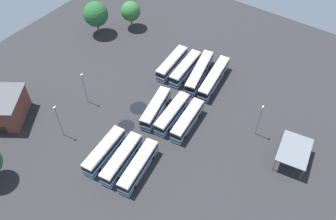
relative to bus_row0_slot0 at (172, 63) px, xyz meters
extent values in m
plane|color=#28282B|center=(14.98, 8.21, -1.88)|extent=(111.40, 111.40, 0.00)
cube|color=silver|center=(-0.01, 0.00, -0.02)|extent=(12.64, 3.72, 3.12)
cube|color=beige|center=(-0.01, 0.00, 1.61)|extent=(12.13, 3.47, 0.14)
cube|color=black|center=(-0.01, 0.00, 0.48)|extent=(12.71, 3.77, 1.00)
cube|color=#1E56A8|center=(-0.01, 0.00, -0.90)|extent=(12.71, 3.77, 0.62)
cube|color=black|center=(6.21, 0.60, 0.58)|extent=(0.26, 2.08, 1.15)
cylinder|color=black|center=(3.73, 1.53, -1.38)|extent=(1.02, 0.39, 1.00)
cylinder|color=black|center=(3.95, -0.80, -1.38)|extent=(1.02, 0.39, 1.00)
cylinder|color=black|center=(-3.96, 0.80, -1.38)|extent=(1.02, 0.39, 1.00)
cylinder|color=black|center=(-3.74, -1.54, -1.38)|extent=(1.02, 0.39, 1.00)
cube|color=silver|center=(-0.36, 3.96, -0.02)|extent=(12.68, 3.63, 3.12)
cube|color=beige|center=(-0.36, 3.96, 1.61)|extent=(12.16, 3.38, 0.14)
cube|color=black|center=(-0.36, 3.96, 0.48)|extent=(12.74, 3.67, 1.00)
cube|color=#1E56A8|center=(-0.36, 3.96, -0.90)|extent=(12.74, 3.67, 0.62)
cube|color=black|center=(5.88, 4.50, 0.58)|extent=(0.24, 2.09, 1.15)
cylinder|color=black|center=(3.40, 5.46, -1.38)|extent=(1.02, 0.39, 1.00)
cylinder|color=black|center=(3.60, 3.13, -1.38)|extent=(1.02, 0.39, 1.00)
cylinder|color=black|center=(-4.33, 4.79, -1.38)|extent=(1.02, 0.39, 1.00)
cylinder|color=black|center=(-4.12, 2.45, -1.38)|extent=(1.02, 0.39, 1.00)
cube|color=silver|center=(-1.10, 7.77, -0.02)|extent=(15.13, 5.72, 3.12)
cube|color=beige|center=(-1.10, 7.77, 1.61)|extent=(14.50, 5.40, 0.14)
cube|color=black|center=(-1.10, 7.77, 0.48)|extent=(15.21, 5.78, 1.00)
cube|color=#1E56A8|center=(-1.10, 7.77, -0.90)|extent=(15.21, 5.78, 0.62)
cube|color=black|center=(6.21, 9.40, 0.58)|extent=(0.51, 2.05, 1.15)
cube|color=#47474C|center=(-2.70, 7.42, -0.02)|extent=(1.44, 2.73, 3.00)
cylinder|color=black|center=(3.17, 9.92, -1.38)|extent=(1.04, 0.51, 1.00)
cylinder|color=black|center=(3.68, 7.64, -1.38)|extent=(1.04, 0.51, 1.00)
cylinder|color=black|center=(-5.87, 7.91, -1.38)|extent=(1.04, 0.51, 1.00)
cylinder|color=black|center=(-5.36, 5.63, -1.38)|extent=(1.04, 0.51, 1.00)
cube|color=silver|center=(-1.37, 11.93, -0.02)|extent=(15.14, 4.62, 3.12)
cube|color=beige|center=(-1.37, 11.93, 1.61)|extent=(14.52, 4.33, 0.14)
cube|color=black|center=(-1.37, 11.93, 0.48)|extent=(15.22, 4.67, 1.00)
cube|color=#1E56A8|center=(-1.37, 11.93, -0.90)|extent=(15.22, 4.67, 0.62)
cube|color=black|center=(6.04, 12.99, 0.58)|extent=(0.35, 2.08, 1.15)
cube|color=#47474C|center=(-3.00, 11.70, -0.02)|extent=(1.26, 2.70, 3.00)
cylinder|color=black|center=(3.05, 13.74, -1.38)|extent=(1.03, 0.44, 1.00)
cylinder|color=black|center=(3.38, 11.42, -1.38)|extent=(1.03, 0.44, 1.00)
cylinder|color=black|center=(-6.12, 12.44, -1.38)|extent=(1.03, 0.44, 1.00)
cylinder|color=black|center=(-5.79, 10.12, -1.38)|extent=(1.03, 0.44, 1.00)
cube|color=silver|center=(15.47, 6.06, -0.02)|extent=(12.03, 5.01, 3.12)
cube|color=beige|center=(15.47, 6.06, 1.61)|extent=(11.53, 4.71, 0.14)
cube|color=black|center=(15.47, 6.06, 0.48)|extent=(12.10, 5.06, 1.00)
cube|color=#1E56A8|center=(15.47, 6.06, -0.90)|extent=(12.10, 5.06, 0.62)
cube|color=black|center=(21.23, 7.33, 0.58)|extent=(0.51, 2.05, 1.15)
cylinder|color=black|center=(18.78, 7.99, -1.38)|extent=(1.04, 0.51, 1.00)
cylinder|color=black|center=(19.28, 5.70, -1.38)|extent=(1.04, 0.51, 1.00)
cylinder|color=black|center=(11.66, 6.43, -1.38)|extent=(1.04, 0.51, 1.00)
cylinder|color=black|center=(12.16, 4.14, -1.38)|extent=(1.04, 0.51, 1.00)
cube|color=silver|center=(14.56, 10.15, -0.02)|extent=(12.30, 3.55, 3.12)
cube|color=beige|center=(14.56, 10.15, 1.61)|extent=(11.80, 3.31, 0.14)
cube|color=black|center=(14.56, 10.15, 0.48)|extent=(12.36, 3.60, 1.00)
cube|color=#1E56A8|center=(14.56, 10.15, -0.90)|extent=(12.36, 3.60, 0.62)
cube|color=black|center=(20.62, 10.66, 0.58)|extent=(0.23, 2.09, 1.15)
cylinder|color=black|center=(18.21, 11.63, -1.38)|extent=(1.02, 0.38, 1.00)
cylinder|color=black|center=(18.41, 9.30, -1.38)|extent=(1.02, 0.38, 1.00)
cylinder|color=black|center=(10.72, 11.00, -1.38)|extent=(1.02, 0.38, 1.00)
cylinder|color=black|center=(10.91, 8.67, -1.38)|extent=(1.02, 0.38, 1.00)
cube|color=silver|center=(14.32, 14.13, -0.02)|extent=(11.99, 3.81, 3.12)
cube|color=beige|center=(14.32, 14.13, 1.61)|extent=(11.49, 3.55, 0.14)
cube|color=black|center=(14.32, 14.13, 0.48)|extent=(12.05, 3.85, 1.00)
cube|color=#1E56A8|center=(14.32, 14.13, -0.90)|extent=(12.05, 3.85, 0.62)
cube|color=black|center=(20.19, 14.77, 0.58)|extent=(0.29, 2.08, 1.15)
cylinder|color=black|center=(17.82, 15.69, -1.38)|extent=(1.03, 0.41, 1.00)
cylinder|color=black|center=(18.08, 13.36, -1.38)|extent=(1.03, 0.41, 1.00)
cylinder|color=black|center=(10.56, 14.90, -1.38)|extent=(1.03, 0.41, 1.00)
cylinder|color=black|center=(10.82, 12.57, -1.38)|extent=(1.03, 0.41, 1.00)
cube|color=silver|center=(31.42, 4.58, -0.02)|extent=(12.02, 3.80, 3.12)
cube|color=beige|center=(31.42, 4.58, 1.61)|extent=(11.53, 3.55, 0.14)
cube|color=black|center=(31.42, 4.58, 0.48)|extent=(12.08, 3.84, 1.00)
cube|color=#1E56A8|center=(31.42, 4.58, -0.90)|extent=(12.08, 3.84, 0.62)
cube|color=black|center=(37.30, 5.21, 0.58)|extent=(0.28, 2.08, 1.15)
cylinder|color=black|center=(34.93, 6.14, -1.38)|extent=(1.03, 0.41, 1.00)
cylinder|color=black|center=(35.19, 3.81, -1.38)|extent=(1.03, 0.41, 1.00)
cylinder|color=black|center=(27.65, 5.35, -1.38)|extent=(1.03, 0.41, 1.00)
cylinder|color=black|center=(27.90, 3.02, -1.38)|extent=(1.03, 0.41, 1.00)
cube|color=silver|center=(30.86, 8.78, -0.02)|extent=(12.54, 4.25, 3.12)
cube|color=beige|center=(30.86, 8.78, 1.61)|extent=(12.02, 3.98, 0.14)
cube|color=black|center=(30.86, 8.78, 0.48)|extent=(12.60, 4.30, 1.00)
cube|color=#1E56A8|center=(30.86, 8.78, -0.90)|extent=(12.60, 4.30, 0.62)
cube|color=black|center=(36.96, 9.65, 0.58)|extent=(0.35, 2.08, 1.15)
cylinder|color=black|center=(34.47, 10.48, -1.38)|extent=(1.03, 0.44, 1.00)
cylinder|color=black|center=(34.80, 8.16, -1.38)|extent=(1.03, 0.44, 1.00)
cylinder|color=black|center=(26.92, 9.41, -1.38)|extent=(1.03, 0.44, 1.00)
cylinder|color=black|center=(27.25, 7.09, -1.38)|extent=(1.03, 0.44, 1.00)
cube|color=silver|center=(30.31, 12.78, -0.02)|extent=(12.63, 4.44, 3.12)
cube|color=beige|center=(30.31, 12.78, 1.61)|extent=(12.10, 4.16, 0.14)
cube|color=black|center=(30.31, 12.78, 0.48)|extent=(12.69, 4.49, 1.00)
cube|color=#1E56A8|center=(30.31, 12.78, -0.90)|extent=(12.69, 4.49, 0.62)
cube|color=black|center=(36.43, 13.74, 0.58)|extent=(0.38, 2.07, 1.15)
cylinder|color=black|center=(33.92, 14.53, -1.38)|extent=(1.03, 0.45, 1.00)
cylinder|color=black|center=(34.28, 12.22, -1.38)|extent=(1.03, 0.45, 1.00)
cylinder|color=black|center=(26.33, 13.34, -1.38)|extent=(1.03, 0.45, 1.00)
cylinder|color=black|center=(26.70, 11.03, -1.38)|extent=(1.03, 0.45, 1.00)
cube|color=brown|center=(35.77, -20.90, 1.16)|extent=(11.87, 11.14, 6.08)
cube|color=#4C4C51|center=(35.77, -20.90, 4.38)|extent=(12.59, 11.80, 0.36)
cube|color=black|center=(39.79, -18.23, -0.78)|extent=(1.05, 1.53, 2.20)
cube|color=slate|center=(9.70, 37.08, 1.72)|extent=(9.44, 7.32, 0.20)
cylinder|color=#59595B|center=(13.25, 40.40, -0.13)|extent=(0.20, 0.20, 3.50)
cylinder|color=#59595B|center=(14.08, 34.98, -0.13)|extent=(0.20, 0.20, 3.50)
cylinder|color=#59595B|center=(5.33, 39.18, -0.13)|extent=(0.20, 0.20, 3.50)
cylinder|color=#59595B|center=(6.16, 33.76, -0.13)|extent=(0.20, 0.20, 3.50)
cylinder|color=slate|center=(21.78, -9.77, 2.41)|extent=(0.16, 0.16, 8.60)
cube|color=silver|center=(21.78, -9.77, 6.89)|extent=(0.56, 0.28, 0.20)
cylinder|color=slate|center=(32.41, -7.01, 2.50)|extent=(0.16, 0.16, 8.78)
cube|color=silver|center=(32.41, -7.01, 7.07)|extent=(0.56, 0.28, 0.20)
cylinder|color=slate|center=(7.54, 27.94, 2.47)|extent=(0.16, 0.16, 8.70)
cube|color=silver|center=(7.54, 27.94, 6.99)|extent=(0.56, 0.28, 0.20)
cylinder|color=brown|center=(-0.96, -27.11, -0.21)|extent=(0.44, 0.44, 3.36)
sphere|color=#235B2D|center=(-0.96, -27.11, 4.49)|extent=(7.10, 7.10, 7.10)
cylinder|color=brown|center=(-9.01, -20.96, -0.39)|extent=(0.44, 0.44, 2.98)
sphere|color=#2D6B33|center=(-9.01, -20.96, 3.55)|extent=(5.76, 5.76, 5.76)
cylinder|color=black|center=(22.44, 2.79, -1.88)|extent=(3.98, 3.98, 0.01)
cylinder|color=black|center=(16.37, 1.64, -1.88)|extent=(4.25, 4.25, 0.01)
camera|label=1|loc=(59.70, 40.70, 60.18)|focal=37.98mm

